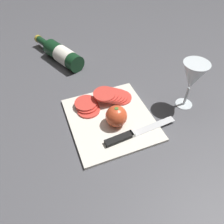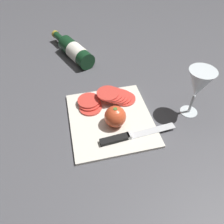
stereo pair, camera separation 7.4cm
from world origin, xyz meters
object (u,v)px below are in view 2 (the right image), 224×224
(tomato_slice_stack_near, at_px, (90,104))
(wine_glass, at_px, (198,85))
(wine_bottle, at_px, (75,51))
(knife, at_px, (123,137))
(whole_tomato, at_px, (115,117))
(tomato_slice_stack_far, at_px, (116,96))

(tomato_slice_stack_near, bearing_deg, wine_glass, 73.73)
(wine_bottle, bearing_deg, knife, 10.25)
(wine_bottle, bearing_deg, wine_glass, 38.77)
(whole_tomato, relative_size, tomato_slice_stack_far, 0.51)
(wine_bottle, height_order, wine_glass, wine_glass)
(wine_glass, bearing_deg, knife, -75.33)
(wine_bottle, height_order, tomato_slice_stack_near, wine_bottle)
(tomato_slice_stack_far, bearing_deg, knife, -6.89)
(wine_glass, relative_size, knife, 0.70)
(wine_bottle, relative_size, whole_tomato, 4.37)
(whole_tomato, height_order, tomato_slice_stack_near, whole_tomato)
(wine_bottle, xyz_separation_m, tomato_slice_stack_near, (0.35, 0.01, -0.02))
(wine_glass, height_order, whole_tomato, wine_glass)
(tomato_slice_stack_near, xyz_separation_m, tomato_slice_stack_far, (-0.01, 0.10, 0.01))
(knife, relative_size, tomato_slice_stack_far, 1.80)
(wine_glass, xyz_separation_m, tomato_slice_stack_far, (-0.11, -0.25, -0.10))
(wine_glass, bearing_deg, wine_bottle, -141.23)
(tomato_slice_stack_far, bearing_deg, wine_glass, 65.17)
(wine_glass, bearing_deg, tomato_slice_stack_near, -106.27)
(wine_bottle, height_order, knife, wine_bottle)
(wine_bottle, height_order, whole_tomato, whole_tomato)
(whole_tomato, relative_size, knife, 0.28)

